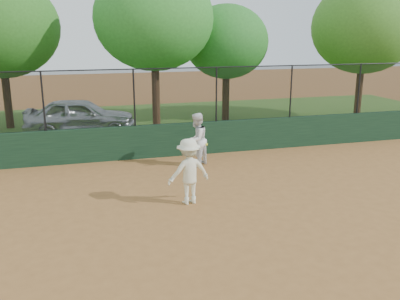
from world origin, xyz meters
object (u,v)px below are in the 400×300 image
object	(u,v)px
player_main	(189,171)
tree_3	(227,42)
parked_car	(80,116)
player_second	(197,140)
tree_2	(154,19)
tree_4	(365,27)

from	to	relation	value
player_main	tree_3	distance (m)	11.98
parked_car	player_second	size ratio (longest dim) A/B	2.61
tree_2	player_second	bearing A→B (deg)	-87.76
tree_3	tree_4	size ratio (longest dim) A/B	0.83
tree_3	tree_4	xyz separation A→B (m)	(6.71, -1.56, 0.72)
player_second	tree_2	world-z (taller)	tree_2
parked_car	tree_3	xyz separation A→B (m)	(7.24, 1.36, 3.10)
tree_3	tree_4	distance (m)	6.93
parked_car	player_main	xyz separation A→B (m)	(2.56, -9.24, 0.07)
player_second	tree_4	xyz separation A→B (m)	(10.29, 5.81, 3.72)
player_main	tree_2	xyz separation A→B (m)	(0.86, 9.38, 4.08)
player_second	tree_2	xyz separation A→B (m)	(-0.24, 6.14, 4.06)
tree_3	player_main	bearing A→B (deg)	-113.81
player_second	tree_4	bearing A→B (deg)	166.38
player_main	tree_4	world-z (taller)	tree_4
tree_4	player_second	bearing A→B (deg)	-150.53
player_second	parked_car	bearing A→B (deg)	-101.73
tree_3	player_second	bearing A→B (deg)	-115.89
parked_car	tree_2	distance (m)	5.38
tree_4	tree_2	bearing A→B (deg)	178.20
player_main	tree_3	size ratio (longest dim) A/B	0.31
player_main	tree_4	distance (m)	15.02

